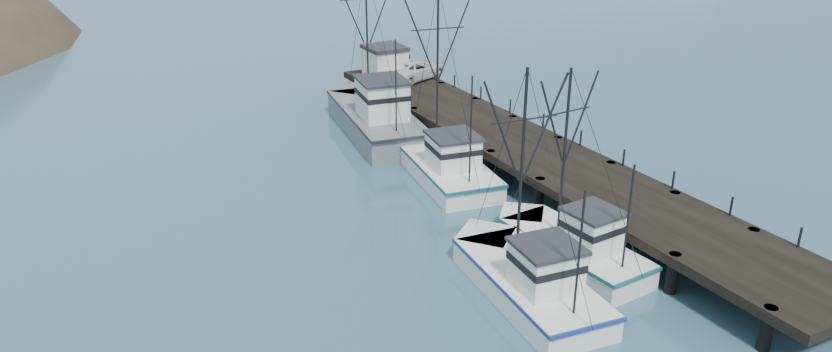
{
  "coord_description": "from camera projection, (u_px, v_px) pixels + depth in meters",
  "views": [
    {
      "loc": [
        -12.86,
        -19.39,
        18.05
      ],
      "look_at": [
        4.86,
        13.53,
        2.5
      ],
      "focal_mm": 32.0,
      "sensor_mm": 36.0,
      "label": 1
    }
  ],
  "objects": [
    {
      "name": "trawler_far",
      "position": [
        443.0,
        163.0,
        46.79
      ],
      "size": [
        5.34,
        12.0,
        12.1
      ],
      "color": "white",
      "rests_on": "ground"
    },
    {
      "name": "pier",
      "position": [
        525.0,
        148.0,
        46.81
      ],
      "size": [
        6.0,
        44.0,
        2.0
      ],
      "color": "black",
      "rests_on": "ground"
    },
    {
      "name": "pickup_truck",
      "position": [
        414.0,
        70.0,
        60.68
      ],
      "size": [
        6.41,
        4.65,
        1.62
      ],
      "primitive_type": "imported",
      "rotation": [
        0.0,
        0.0,
        1.95
      ],
      "color": "silver",
      "rests_on": "pier"
    },
    {
      "name": "pier_shed",
      "position": [
        385.0,
        63.0,
        60.34
      ],
      "size": [
        3.0,
        3.2,
        2.8
      ],
      "color": "silver",
      "rests_on": "pier"
    },
    {
      "name": "trawler_mid",
      "position": [
        526.0,
        278.0,
        33.67
      ],
      "size": [
        4.55,
        10.84,
        10.75
      ],
      "color": "white",
      "rests_on": "ground"
    },
    {
      "name": "work_vessel",
      "position": [
        375.0,
        117.0,
        54.24
      ],
      "size": [
        6.26,
        14.82,
        12.45
      ],
      "color": "slate",
      "rests_on": "ground"
    },
    {
      "name": "trawler_near",
      "position": [
        570.0,
        246.0,
        36.56
      ],
      "size": [
        3.78,
        9.64,
        9.97
      ],
      "color": "white",
      "rests_on": "ground"
    }
  ]
}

